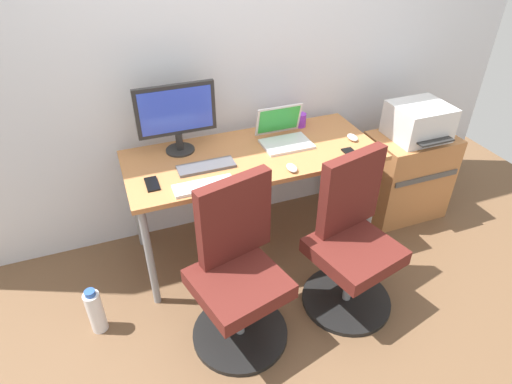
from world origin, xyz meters
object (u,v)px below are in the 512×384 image
desktop_monitor (176,114)px  office_chair_right (351,243)px  water_bottle_on_floor (96,311)px  office_chair_left (238,274)px  open_laptop (283,134)px  printer (419,121)px  side_cabinet (406,175)px  coffee_mug (300,120)px

desktop_monitor → office_chair_right: bearing=-47.1°
water_bottle_on_floor → desktop_monitor: size_ratio=0.65×
office_chair_left → desktop_monitor: 1.02m
water_bottle_on_floor → open_laptop: size_ratio=1.00×
water_bottle_on_floor → printer: bearing=8.3°
side_cabinet → printer: 0.45m
office_chair_left → office_chair_right: (0.69, 0.00, 0.00)m
office_chair_right → side_cabinet: (0.86, 0.61, -0.10)m
side_cabinet → open_laptop: (-0.98, 0.11, 0.47)m
office_chair_left → open_laptop: (0.57, 0.72, 0.38)m
desktop_monitor → coffee_mug: (0.85, 0.05, -0.20)m
office_chair_right → printer: (0.86, 0.61, 0.35)m
side_cabinet → water_bottle_on_floor: 2.34m
side_cabinet → desktop_monitor: bearing=172.0°
printer → open_laptop: (-0.98, 0.11, 0.03)m
open_laptop → printer: bearing=-6.5°
side_cabinet → coffee_mug: size_ratio=7.09×
side_cabinet → printer: (0.00, -0.00, 0.45)m
side_cabinet → coffee_mug: coffee_mug is taller
printer → water_bottle_on_floor: 2.41m
desktop_monitor → open_laptop: size_ratio=1.55×
office_chair_right → open_laptop: 0.82m
coffee_mug → desktop_monitor: bearing=-176.8°
printer → desktop_monitor: size_ratio=0.83×
side_cabinet → desktop_monitor: desktop_monitor is taller
printer → water_bottle_on_floor: (-2.31, -0.34, -0.63)m
office_chair_left → printer: office_chair_left is taller
side_cabinet → desktop_monitor: size_ratio=1.36×
office_chair_right → side_cabinet: 1.05m
office_chair_left → coffee_mug: office_chair_left is taller
office_chair_left → desktop_monitor: (-0.09, 0.84, 0.57)m
desktop_monitor → printer: bearing=-8.0°
side_cabinet → printer: bearing=-90.0°
water_bottle_on_floor → desktop_monitor: 1.22m
water_bottle_on_floor → coffee_mug: (1.53, 0.62, 0.65)m
side_cabinet → coffee_mug: (-0.78, 0.28, 0.47)m
open_laptop → coffee_mug: 0.26m
office_chair_right → open_laptop: size_ratio=3.03×
water_bottle_on_floor → desktop_monitor: (0.67, 0.57, 0.85)m
office_chair_right → printer: 1.11m
office_chair_right → coffee_mug: size_ratio=10.22×
office_chair_left → printer: (1.55, 0.61, 0.35)m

